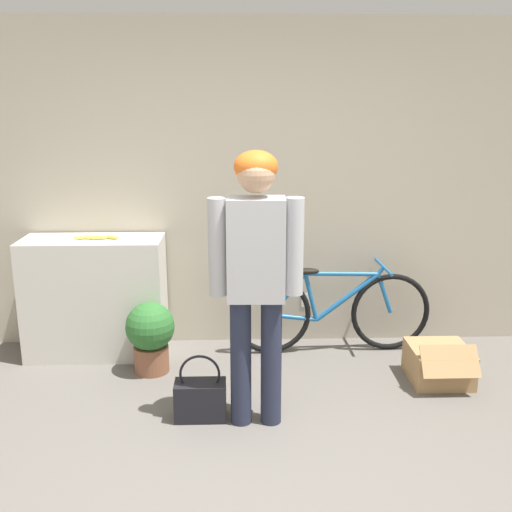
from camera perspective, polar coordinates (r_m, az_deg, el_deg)
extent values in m
cube|color=#B7AD99|center=(4.83, -1.54, 6.56)|extent=(8.00, 0.06, 2.60)
cube|color=white|center=(5.06, 4.79, -4.20)|extent=(0.08, 0.01, 0.12)
cube|color=beige|center=(4.89, -15.04, -3.82)|extent=(1.08, 0.44, 0.95)
cylinder|color=#23283D|center=(3.76, -1.46, -10.07)|extent=(0.13, 0.13, 0.82)
cylinder|color=#23283D|center=(3.77, 1.45, -10.03)|extent=(0.13, 0.13, 0.82)
cube|color=#B2B2B7|center=(3.52, 0.00, 0.63)|extent=(0.35, 0.22, 0.62)
cylinder|color=#B2B2B7|center=(3.52, -3.69, 0.84)|extent=(0.11, 0.11, 0.59)
cylinder|color=#B2B2B7|center=(3.53, 3.67, 0.90)|extent=(0.11, 0.11, 0.59)
sphere|color=tan|center=(3.44, 0.00, 7.83)|extent=(0.22, 0.22, 0.22)
ellipsoid|color=orange|center=(3.45, -0.01, 8.50)|extent=(0.26, 0.23, 0.19)
torus|color=black|center=(4.78, 1.40, -5.65)|extent=(0.64, 0.07, 0.64)
torus|color=black|center=(4.97, 12.67, -5.23)|extent=(0.64, 0.07, 0.64)
cylinder|color=#1E609E|center=(4.81, 3.60, -5.85)|extent=(0.37, 0.05, 0.08)
cylinder|color=#1E609E|center=(4.74, 3.06, -3.68)|extent=(0.30, 0.05, 0.36)
cylinder|color=#1E609E|center=(4.77, 5.25, -3.90)|extent=(0.13, 0.04, 0.39)
cylinder|color=#1E609E|center=(4.83, 8.67, -3.88)|extent=(0.51, 0.06, 0.40)
cylinder|color=#1E609E|center=(4.76, 8.19, -1.70)|extent=(0.58, 0.06, 0.05)
cylinder|color=#1E609E|center=(4.90, 12.13, -3.49)|extent=(0.15, 0.04, 0.33)
cylinder|color=#1E609E|center=(4.83, 11.81, -1.36)|extent=(0.07, 0.04, 0.08)
cylinder|color=#1E609E|center=(4.83, 12.06, -1.01)|extent=(0.04, 0.46, 0.02)
ellipsoid|color=black|center=(4.70, 4.73, -1.46)|extent=(0.22, 0.09, 0.05)
ellipsoid|color=#EAD64C|center=(4.71, -14.93, 1.70)|extent=(0.17, 0.03, 0.03)
ellipsoid|color=#EAD64C|center=(4.75, -16.16, 1.72)|extent=(0.15, 0.09, 0.03)
ellipsoid|color=#EAD64C|center=(4.70, -13.60, 1.76)|extent=(0.15, 0.09, 0.03)
sphere|color=brown|center=(4.78, -16.80, 1.74)|extent=(0.02, 0.02, 0.02)
cube|color=black|center=(3.94, -5.32, -13.52)|extent=(0.33, 0.17, 0.25)
torus|color=black|center=(3.86, -5.38, -11.15)|extent=(0.26, 0.02, 0.26)
cube|color=#A87F51|center=(4.61, 16.99, -9.78)|extent=(0.42, 0.43, 0.25)
cube|color=#A87F51|center=(4.37, 18.01, -9.53)|extent=(0.40, 0.15, 0.19)
cylinder|color=brown|center=(4.62, -9.91, -9.60)|extent=(0.26, 0.26, 0.20)
sphere|color=#2D6B2D|center=(4.52, -10.06, -6.63)|extent=(0.36, 0.36, 0.36)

